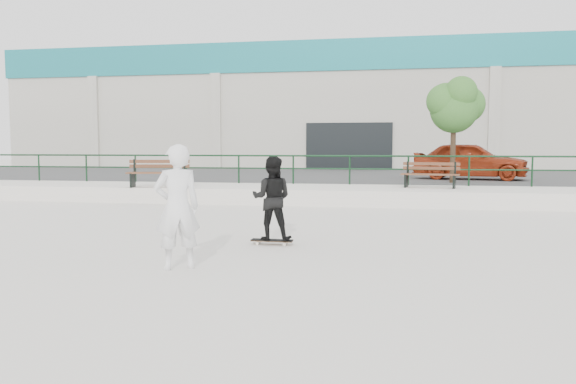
% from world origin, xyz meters
% --- Properties ---
extents(ground, '(120.00, 120.00, 0.00)m').
position_xyz_m(ground, '(0.00, 0.00, 0.00)').
color(ground, beige).
rests_on(ground, ground).
extents(ledge, '(30.00, 3.00, 0.50)m').
position_xyz_m(ledge, '(0.00, 9.50, 0.25)').
color(ledge, silver).
rests_on(ledge, ground).
extents(parking_strip, '(60.00, 14.00, 0.50)m').
position_xyz_m(parking_strip, '(0.00, 18.00, 0.25)').
color(parking_strip, '#3E3E3E').
rests_on(parking_strip, ground).
extents(railing, '(28.00, 0.06, 1.03)m').
position_xyz_m(railing, '(-0.00, 10.80, 1.24)').
color(railing, '#12311A').
rests_on(railing, ledge).
extents(commercial_building, '(44.20, 16.33, 8.00)m').
position_xyz_m(commercial_building, '(-0.00, 31.99, 4.58)').
color(commercial_building, beige).
rests_on(commercial_building, ground).
extents(bench_left, '(2.05, 0.97, 0.91)m').
position_xyz_m(bench_left, '(-5.08, 8.47, 0.95)').
color(bench_left, '#53341C').
rests_on(bench_left, ledge).
extents(bench_right, '(1.88, 0.85, 0.84)m').
position_xyz_m(bench_right, '(3.67, 9.78, 0.91)').
color(bench_right, '#53341C').
rests_on(bench_right, ledge).
extents(tree, '(2.15, 1.91, 3.82)m').
position_xyz_m(tree, '(4.67, 12.51, 3.36)').
color(tree, '#3E311F').
rests_on(tree, parking_strip).
extents(red_car, '(4.74, 2.67, 1.52)m').
position_xyz_m(red_car, '(5.56, 14.85, 1.26)').
color(red_car, maroon).
rests_on(red_car, parking_strip).
extents(skateboard, '(0.78, 0.22, 0.09)m').
position_xyz_m(skateboard, '(0.24, 1.34, 0.07)').
color(skateboard, black).
rests_on(skateboard, ground).
extents(standing_skater, '(0.78, 0.62, 1.55)m').
position_xyz_m(standing_skater, '(0.24, 1.34, 0.87)').
color(standing_skater, black).
rests_on(standing_skater, skateboard).
extents(seated_skater, '(0.81, 0.73, 1.87)m').
position_xyz_m(seated_skater, '(-0.71, -0.96, 0.93)').
color(seated_skater, white).
rests_on(seated_skater, ground).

